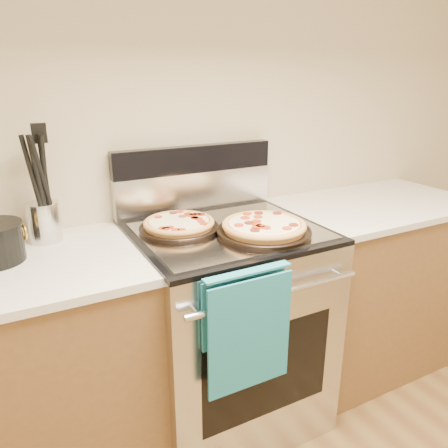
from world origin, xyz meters
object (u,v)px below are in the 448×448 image
pepperoni_pizza_front (264,228)px  range_body (226,328)px  pepperoni_pizza_back (179,225)px  utensil_crock (44,222)px

pepperoni_pizza_front → range_body: bearing=127.1°
pepperoni_pizza_back → pepperoni_pizza_front: 0.34m
pepperoni_pizza_front → utensil_crock: 0.85m
pepperoni_pizza_back → range_body: bearing=-21.3°
range_body → utensil_crock: (-0.67, 0.24, 0.54)m
pepperoni_pizza_front → utensil_crock: size_ratio=2.39×
pepperoni_pizza_back → utensil_crock: bearing=160.8°
range_body → pepperoni_pizza_front: pepperoni_pizza_front is taller
pepperoni_pizza_front → utensil_crock: (-0.77, 0.37, 0.04)m
range_body → utensil_crock: size_ratio=5.82×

